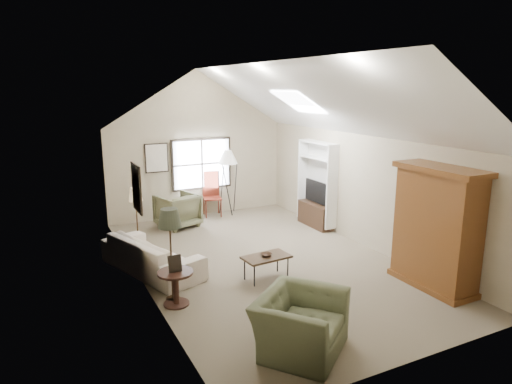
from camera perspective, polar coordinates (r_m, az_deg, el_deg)
name	(u,v)px	position (r m, az deg, el deg)	size (l,w,h in m)	color
room_shell	(265,104)	(8.89, 1.18, 10.89)	(5.01, 8.01, 4.00)	#706350
window	(202,164)	(12.73, -6.80, 3.51)	(1.72, 0.08, 1.42)	black
skylight	(298,101)	(10.32, 5.32, 11.21)	(0.80, 1.20, 0.52)	white
wall_art	(147,172)	(10.22, -13.42, 2.47)	(1.97, 3.71, 0.88)	black
armoire	(437,228)	(8.70, 21.65, -4.20)	(0.60, 1.50, 2.20)	brown
tv_alcove	(317,183)	(11.72, 7.63, 1.16)	(0.32, 1.30, 2.10)	white
media_console	(315,215)	(11.91, 7.42, -2.85)	(0.34, 1.18, 0.60)	#382316
tv_panel	(316,192)	(11.75, 7.51, 0.05)	(0.05, 0.90, 0.55)	black
sofa	(152,254)	(9.23, -12.91, -7.59)	(2.35, 0.92, 0.69)	beige
armchair_near	(300,324)	(6.49, 5.52, -16.05)	(1.22, 1.07, 0.79)	#5E6647
armchair_far	(178,210)	(11.90, -9.78, -2.28)	(0.92, 0.95, 0.87)	#55593E
coffee_table	(266,267)	(8.69, 1.30, -9.40)	(0.88, 0.49, 0.45)	#362616
bowl	(266,255)	(8.60, 1.31, -7.85)	(0.21, 0.21, 0.05)	#372316
side_table	(176,288)	(7.81, -9.98, -11.75)	(0.59, 0.59, 0.59)	#361C16
side_chair	(212,194)	(12.72, -5.51, -0.30)	(0.48, 0.48, 1.23)	maroon
tripod_lamp	(228,182)	(12.83, -3.51, 1.27)	(0.54, 0.54, 1.85)	silver
dark_lamp	(171,254)	(7.79, -10.57, -7.67)	(0.39, 0.39, 1.64)	#272B1F
tan_lamp	(137,219)	(10.22, -14.65, -3.33)	(0.29, 0.29, 1.47)	tan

